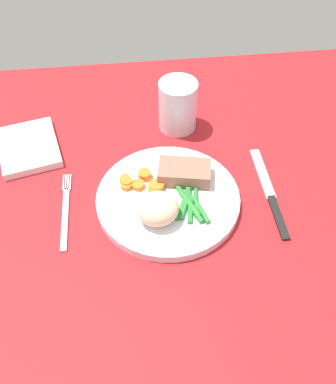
{
  "coord_description": "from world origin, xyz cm",
  "views": [
    {
      "loc": [
        -7.83,
        -43.87,
        57.53
      ],
      "look_at": [
        -2.54,
        1.59,
        4.6
      ],
      "focal_mm": 39.74,
      "sensor_mm": 36.0,
      "label": 1
    }
  ],
  "objects_px": {
    "fork": "(65,212)",
    "knife": "(270,193)",
    "water_glass": "(178,109)",
    "napkin": "(29,147)",
    "dinner_plate": "(168,199)",
    "meat_portion": "(184,172)"
  },
  "relations": [
    {
      "from": "dinner_plate",
      "to": "napkin",
      "type": "bearing_deg",
      "value": 147.37
    },
    {
      "from": "meat_portion",
      "to": "water_glass",
      "type": "relative_size",
      "value": 0.9
    },
    {
      "from": "meat_portion",
      "to": "napkin",
      "type": "distance_m",
      "value": 0.3
    },
    {
      "from": "knife",
      "to": "water_glass",
      "type": "relative_size",
      "value": 2.08
    },
    {
      "from": "dinner_plate",
      "to": "fork",
      "type": "height_order",
      "value": "dinner_plate"
    },
    {
      "from": "meat_portion",
      "to": "fork",
      "type": "bearing_deg",
      "value": -168.79
    },
    {
      "from": "dinner_plate",
      "to": "fork",
      "type": "xyz_separation_m",
      "value": [
        -0.17,
        -0.0,
        -0.01
      ]
    },
    {
      "from": "dinner_plate",
      "to": "water_glass",
      "type": "relative_size",
      "value": 2.44
    },
    {
      "from": "dinner_plate",
      "to": "fork",
      "type": "relative_size",
      "value": 1.45
    },
    {
      "from": "meat_portion",
      "to": "knife",
      "type": "bearing_deg",
      "value": -15.87
    },
    {
      "from": "dinner_plate",
      "to": "water_glass",
      "type": "bearing_deg",
      "value": 77.99
    },
    {
      "from": "fork",
      "to": "napkin",
      "type": "distance_m",
      "value": 0.18
    },
    {
      "from": "knife",
      "to": "water_glass",
      "type": "xyz_separation_m",
      "value": [
        -0.13,
        0.2,
        0.04
      ]
    },
    {
      "from": "fork",
      "to": "water_glass",
      "type": "xyz_separation_m",
      "value": [
        0.21,
        0.2,
        0.04
      ]
    },
    {
      "from": "dinner_plate",
      "to": "knife",
      "type": "height_order",
      "value": "dinner_plate"
    },
    {
      "from": "dinner_plate",
      "to": "knife",
      "type": "relative_size",
      "value": 1.17
    },
    {
      "from": "napkin",
      "to": "fork",
      "type": "bearing_deg",
      "value": -65.17
    },
    {
      "from": "meat_portion",
      "to": "dinner_plate",
      "type": "bearing_deg",
      "value": -130.6
    },
    {
      "from": "dinner_plate",
      "to": "meat_portion",
      "type": "height_order",
      "value": "meat_portion"
    },
    {
      "from": "fork",
      "to": "water_glass",
      "type": "bearing_deg",
      "value": 42.05
    },
    {
      "from": "fork",
      "to": "knife",
      "type": "distance_m",
      "value": 0.35
    },
    {
      "from": "fork",
      "to": "knife",
      "type": "height_order",
      "value": "knife"
    }
  ]
}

